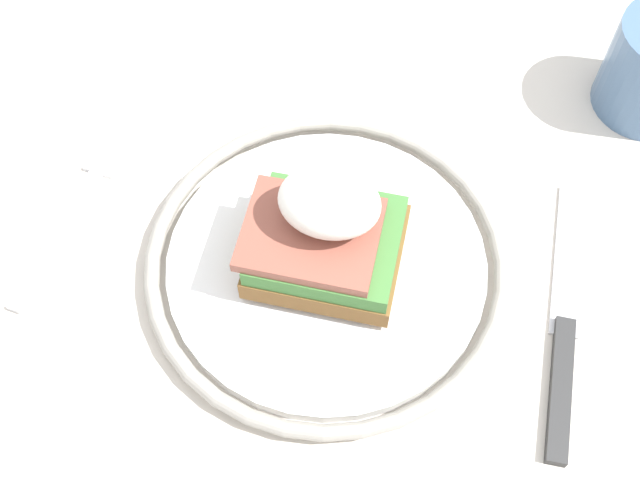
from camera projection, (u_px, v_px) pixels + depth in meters
The scene contains 5 objects.
dining_table at pixel (315, 381), 0.59m from camera, with size 1.07×0.90×0.77m.
plate at pixel (320, 262), 0.51m from camera, with size 0.23×0.23×0.02m.
sandwich at pixel (321, 232), 0.48m from camera, with size 0.09×0.08×0.07m.
fork at pixel (77, 206), 0.54m from camera, with size 0.03×0.15×0.00m.
knife at pixel (564, 335), 0.49m from camera, with size 0.02×0.19×0.01m.
Camera 1 is at (0.05, -0.20, 1.22)m, focal length 45.00 mm.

